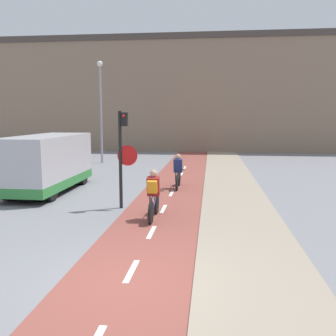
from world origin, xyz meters
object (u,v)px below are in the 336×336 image
Objects in this scene: street_lamp_far at (101,101)px; van at (48,164)px; traffic_light_pole at (123,149)px; cyclist_near at (153,196)px; cyclist_far at (178,173)px.

street_lamp_far is 1.25× the size of van.
cyclist_near is (1.20, -1.24, -1.28)m from traffic_light_pole.
cyclist_near is (5.38, -12.87, -3.27)m from street_lamp_far.
traffic_light_pole is at bearing -70.23° from street_lamp_far.
traffic_light_pole is at bearing -32.95° from van.
cyclist_far is at bearing 86.49° from cyclist_near.
street_lamp_far reaches higher than cyclist_near.
cyclist_far is (0.30, 4.87, -0.05)m from cyclist_near.
traffic_light_pole is 4.15m from cyclist_far.
van is (-4.87, 3.62, 0.41)m from cyclist_near.
street_lamp_far is at bearing 93.18° from van.
street_lamp_far reaches higher than van.
cyclist_near is at bearing -93.51° from cyclist_far.
van is (-3.66, 2.37, -0.86)m from traffic_light_pole.
traffic_light_pole is 0.50× the size of street_lamp_far.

